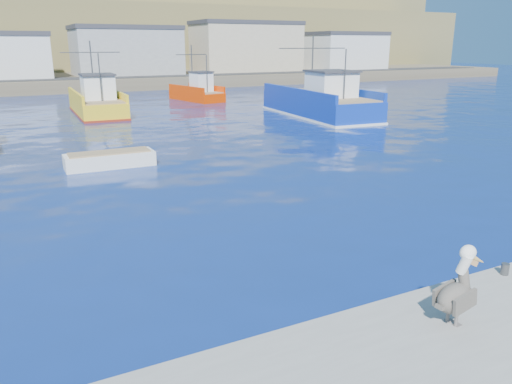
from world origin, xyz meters
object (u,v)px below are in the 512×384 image
trawler_blue (320,103)px  pelican (458,291)px  trawler_yellow_b (97,103)px  skiff_mid (110,161)px  boat_orange (198,92)px

trawler_blue → pelican: (-17.17, -30.40, 0.06)m
trawler_yellow_b → skiff_mid: (-3.10, -20.78, -0.71)m
trawler_yellow_b → pelican: (0.13, -40.30, 0.21)m
boat_orange → skiff_mid: (-15.18, -27.46, -0.68)m
boat_orange → trawler_blue: bearing=-72.6°
trawler_yellow_b → pelican: trawler_yellow_b is taller
trawler_blue → pelican: bearing=-119.5°
boat_orange → pelican: bearing=-104.3°
boat_orange → skiff_mid: bearing=-118.9°
trawler_yellow_b → boat_orange: bearing=28.9°
trawler_yellow_b → skiff_mid: bearing=-98.5°
trawler_blue → pelican: trawler_blue is taller
trawler_blue → skiff_mid: bearing=-151.9°
trawler_blue → skiff_mid: size_ratio=3.12×
skiff_mid → pelican: pelican is taller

